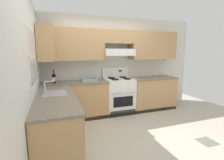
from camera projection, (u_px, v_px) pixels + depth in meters
name	position (u px, v px, depth m)	size (l,w,h in m)	color
ground_plane	(125.00, 136.00, 3.25)	(7.04, 7.04, 0.00)	#B2AA99
floor_accent_tile	(207.00, 142.00, 3.03)	(0.30, 0.30, 0.01)	slate
wall_back	(117.00, 57.00, 4.56)	(4.68, 0.57, 2.55)	silver
wall_left	(31.00, 69.00, 2.72)	(0.47, 4.00, 2.55)	silver
counter_back_run	(114.00, 97.00, 4.41)	(3.60, 0.65, 0.91)	tan
counter_left_run	(57.00, 122.00, 2.77)	(0.63, 1.91, 1.13)	tan
stove	(119.00, 95.00, 4.47)	(0.76, 0.62, 1.20)	white
wine_bottle	(54.00, 78.00, 3.85)	(0.08, 0.08, 0.32)	black
bowl	(89.00, 80.00, 4.17)	(0.38, 0.28, 0.06)	#9EADB7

